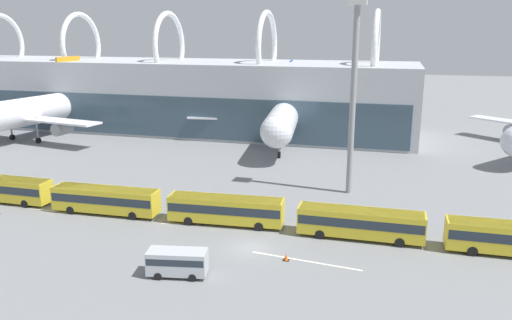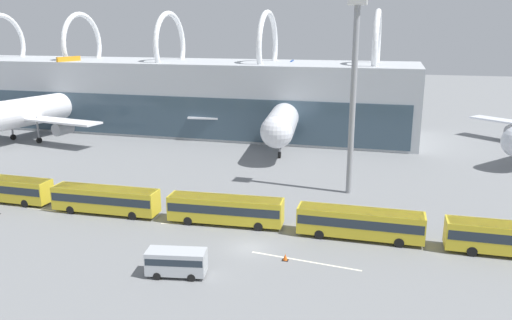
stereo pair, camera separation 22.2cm
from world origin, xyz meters
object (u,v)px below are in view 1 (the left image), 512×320
at_px(airliner_at_gate_far, 285,115).
at_px(floodlight_mast, 354,87).
at_px(shuttle_bus_4, 360,222).
at_px(airliner_at_gate_near, 17,113).
at_px(shuttle_bus_1, 3,188).
at_px(shuttle_bus_3, 226,208).
at_px(shuttle_bus_2, 106,199).
at_px(service_van_foreground, 177,261).
at_px(traffic_cone_1, 286,257).

xyz_separation_m(airliner_at_gate_far, floodlight_mast, (14.78, -27.67, 8.81)).
bearing_deg(shuttle_bus_4, airliner_at_gate_near, 155.61).
relative_size(shuttle_bus_1, shuttle_bus_3, 0.99).
xyz_separation_m(airliner_at_gate_far, shuttle_bus_2, (-12.52, -43.45, -3.66)).
distance_m(airliner_at_gate_far, shuttle_bus_2, 45.36).
bearing_deg(airliner_at_gate_near, shuttle_bus_2, 60.65).
xyz_separation_m(airliner_at_gate_far, service_van_foreground, (2.18, -55.66, -4.12)).
xyz_separation_m(airliner_at_gate_near, service_van_foreground, (52.26, -42.46, -4.37)).
height_order(floodlight_mast, traffic_cone_1, floodlight_mast).
xyz_separation_m(airliner_at_gate_far, shuttle_bus_3, (2.40, -42.85, -3.66)).
relative_size(airliner_at_gate_near, airliner_at_gate_far, 0.98).
distance_m(shuttle_bus_2, shuttle_bus_3, 14.93).
xyz_separation_m(shuttle_bus_2, floodlight_mast, (27.30, 15.78, 12.46)).
distance_m(shuttle_bus_1, traffic_cone_1, 39.01).
height_order(shuttle_bus_2, shuttle_bus_4, same).
bearing_deg(service_van_foreground, floodlight_mast, 55.35).
bearing_deg(shuttle_bus_4, traffic_cone_1, -132.46).
bearing_deg(service_van_foreground, shuttle_bus_2, 129.85).
bearing_deg(shuttle_bus_2, shuttle_bus_4, -1.02).
bearing_deg(traffic_cone_1, floodlight_mast, 80.21).
relative_size(airliner_at_gate_far, service_van_foreground, 6.93).
xyz_separation_m(shuttle_bus_3, floodlight_mast, (12.38, 15.18, 12.46)).
bearing_deg(service_van_foreground, shuttle_bus_4, 29.62).
relative_size(airliner_at_gate_near, shuttle_bus_3, 2.86).
relative_size(airliner_at_gate_near, floodlight_mast, 1.52).
distance_m(service_van_foreground, traffic_cone_1, 10.41).
bearing_deg(shuttle_bus_4, airliner_at_gate_far, 111.38).
bearing_deg(floodlight_mast, shuttle_bus_3, -129.19).
height_order(shuttle_bus_1, floodlight_mast, floodlight_mast).
distance_m(airliner_at_gate_far, shuttle_bus_3, 43.07).
relative_size(service_van_foreground, traffic_cone_1, 8.62).
height_order(shuttle_bus_1, shuttle_bus_4, same).
distance_m(airliner_at_gate_near, service_van_foreground, 67.48).
height_order(shuttle_bus_4, traffic_cone_1, shuttle_bus_4).
relative_size(shuttle_bus_4, service_van_foreground, 2.35).
distance_m(airliner_at_gate_near, shuttle_bus_2, 48.39).
bearing_deg(floodlight_mast, airliner_at_gate_far, 118.11).
relative_size(shuttle_bus_2, floodlight_mast, 0.53).
bearing_deg(shuttle_bus_2, shuttle_bus_1, 176.76).
height_order(airliner_at_gate_far, shuttle_bus_1, airliner_at_gate_far).
bearing_deg(traffic_cone_1, service_van_foreground, -147.46).
distance_m(shuttle_bus_1, floodlight_mast, 46.65).
bearing_deg(traffic_cone_1, shuttle_bus_1, 169.69).
bearing_deg(shuttle_bus_4, floodlight_mast, 98.87).
height_order(service_van_foreground, traffic_cone_1, service_van_foreground).
distance_m(airliner_at_gate_near, shuttle_bus_4, 73.78).
xyz_separation_m(shuttle_bus_1, floodlight_mast, (42.22, 15.45, 12.46)).
relative_size(shuttle_bus_3, traffic_cone_1, 20.42).
relative_size(airliner_at_gate_near, shuttle_bus_4, 2.88).
bearing_deg(shuttle_bus_1, floodlight_mast, 19.87).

